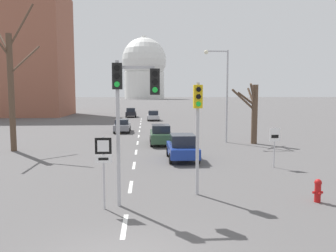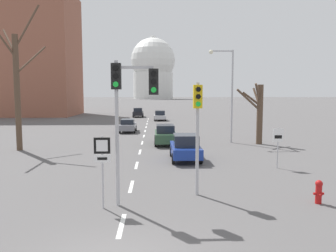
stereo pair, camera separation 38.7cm
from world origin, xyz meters
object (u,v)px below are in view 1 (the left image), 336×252
sedan_far_right (161,134)px  speed_limit_sign (275,140)px  traffic_signal_centre_tall (130,97)px  route_sign_post (104,160)px  sedan_near_left (153,116)px  sedan_far_left (131,112)px  fire_hydrant (318,190)px  sedan_near_right (182,147)px  traffic_signal_near_right (198,117)px  street_lamp_right (223,86)px  sedan_mid_centre (122,126)px

sedan_far_right → speed_limit_sign: bearing=-56.3°
traffic_signal_centre_tall → route_sign_post: bearing=-162.4°
route_sign_post → sedan_far_right: route_sign_post is taller
sedan_far_right → sedan_near_left: bearing=90.1°
sedan_far_left → fire_hydrant: bearing=-78.9°
fire_hydrant → sedan_far_left: size_ratio=0.22×
sedan_near_right → sedan_far_left: (-4.98, 39.19, 0.01)m
traffic_signal_near_right → sedan_far_left: (-4.79, 46.48, -2.45)m
fire_hydrant → traffic_signal_near_right: bearing=164.1°
traffic_signal_centre_tall → street_lamp_right: bearing=65.4°
traffic_signal_near_right → fire_hydrant: (4.59, -1.31, -2.80)m
speed_limit_sign → sedan_near_left: (-6.19, 33.95, -0.80)m
traffic_signal_centre_tall → traffic_signal_near_right: traffic_signal_centre_tall is taller
route_sign_post → sedan_mid_centre: (-1.04, 24.49, -1.12)m
sedan_far_right → fire_hydrant: bearing=-70.3°
speed_limit_sign → sedan_mid_centre: (-10.01, 18.22, -0.84)m
traffic_signal_centre_tall → sedan_far_left: 47.83m
route_sign_post → fire_hydrant: bearing=1.4°
sedan_near_right → sedan_near_left: bearing=92.1°
fire_hydrant → sedan_far_left: 48.70m
traffic_signal_centre_tall → sedan_near_left: traffic_signal_centre_tall is taller
traffic_signal_near_right → speed_limit_sign: traffic_signal_near_right is taller
traffic_signal_centre_tall → sedan_mid_centre: (-2.02, 24.17, -3.41)m
traffic_signal_centre_tall → speed_limit_sign: bearing=36.7°
speed_limit_sign → route_sign_post: bearing=-145.1°
fire_hydrant → street_lamp_right: bearing=90.2°
traffic_signal_centre_tall → fire_hydrant: size_ratio=5.90×
traffic_signal_centre_tall → street_lamp_right: (7.26, 15.87, 0.77)m
route_sign_post → fire_hydrant: (8.30, 0.20, -1.36)m
sedan_mid_centre → sedan_far_left: bearing=90.1°
sedan_far_right → sedan_mid_centre: bearing=113.2°
speed_limit_sign → sedan_near_right: bearing=153.4°
street_lamp_right → speed_limit_sign: bearing=-85.8°
traffic_signal_near_right → fire_hydrant: size_ratio=5.09×
traffic_signal_centre_tall → traffic_signal_near_right: bearing=23.7°
speed_limit_sign → sedan_mid_centre: size_ratio=0.58×
route_sign_post → sedan_far_right: (2.82, 15.50, -1.03)m
traffic_signal_near_right → speed_limit_sign: 7.30m
traffic_signal_near_right → traffic_signal_centre_tall: bearing=-156.3°
sedan_mid_centre → sedan_far_left: sedan_far_left is taller
fire_hydrant → sedan_near_right: size_ratio=0.23×
route_sign_post → sedan_mid_centre: size_ratio=0.67×
sedan_far_right → sedan_far_left: bearing=96.8°
traffic_signal_centre_tall → fire_hydrant: (7.32, -0.11, -3.65)m
sedan_near_left → sedan_near_right: size_ratio=1.04×
traffic_signal_centre_tall → fire_hydrant: traffic_signal_centre_tall is taller
traffic_signal_near_right → sedan_near_right: 7.70m
sedan_near_right → sedan_mid_centre: size_ratio=0.98×
traffic_signal_near_right → sedan_far_left: size_ratio=1.12×
sedan_far_left → sedan_far_right: (3.89, -32.49, -0.02)m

